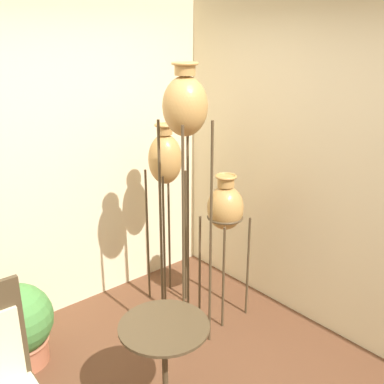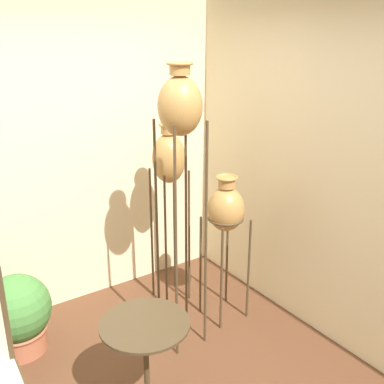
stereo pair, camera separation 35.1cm
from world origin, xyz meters
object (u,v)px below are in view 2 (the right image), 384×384
object	(u,v)px
vase_stand_tall	(180,114)
vase_stand_short	(226,210)
vase_stand_medium	(169,162)
side_table	(146,349)
potted_plant	(17,314)

from	to	relation	value
vase_stand_tall	vase_stand_short	size ratio (longest dim) A/B	1.70
vase_stand_medium	vase_stand_short	xyz separation A→B (m)	(0.23, -0.49, -0.33)
vase_stand_short	vase_stand_tall	bearing A→B (deg)	-171.21
vase_stand_tall	side_table	size ratio (longest dim) A/B	3.07
vase_stand_tall	vase_stand_short	bearing A→B (deg)	8.79
vase_stand_short	side_table	distance (m)	1.31
potted_plant	vase_stand_short	bearing A→B (deg)	-18.05
vase_stand_tall	vase_stand_medium	distance (m)	0.79
vase_stand_tall	potted_plant	world-z (taller)	vase_stand_tall
vase_stand_medium	potted_plant	world-z (taller)	vase_stand_medium
vase_stand_medium	vase_stand_tall	bearing A→B (deg)	-113.99
vase_stand_tall	potted_plant	xyz separation A→B (m)	(-1.09, 0.58, -1.47)
vase_stand_short	vase_stand_medium	bearing A→B (deg)	114.84
vase_stand_tall	vase_stand_short	world-z (taller)	vase_stand_tall
vase_stand_short	potted_plant	world-z (taller)	vase_stand_short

